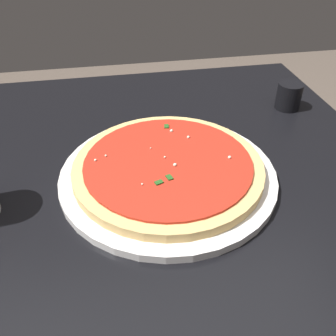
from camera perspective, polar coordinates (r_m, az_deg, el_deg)
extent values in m
cube|color=black|center=(1.15, -18.13, -7.13)|extent=(0.06, 0.06, 0.73)
cube|color=black|center=(1.20, 12.25, -3.55)|extent=(0.06, 0.06, 0.73)
cube|color=black|center=(0.57, 2.55, -5.52)|extent=(0.97, 0.76, 0.03)
cylinder|color=white|center=(0.60, 0.00, -1.02)|extent=(0.35, 0.35, 0.01)
cylinder|color=#DBB26B|center=(0.59, 0.00, 0.10)|extent=(0.31, 0.31, 0.02)
cylinder|color=red|center=(0.58, 0.00, 0.88)|extent=(0.27, 0.27, 0.00)
sphere|color=#EFEACC|center=(0.59, -11.28, 1.22)|extent=(0.00, 0.00, 0.00)
sphere|color=#EFEACC|center=(0.59, -0.51, 1.71)|extent=(0.00, 0.00, 0.00)
sphere|color=#EFEACC|center=(0.59, 9.59, 1.66)|extent=(0.01, 0.01, 0.01)
sphere|color=#EFEACC|center=(0.61, -2.72, 3.12)|extent=(0.00, 0.00, 0.00)
sphere|color=#EFEACC|center=(0.57, 1.09, 0.50)|extent=(0.01, 0.01, 0.01)
sphere|color=#EFEACC|center=(0.60, -9.68, 1.91)|extent=(0.00, 0.00, 0.00)
sphere|color=#EFEACC|center=(0.65, 0.53, 5.83)|extent=(0.01, 0.01, 0.01)
sphere|color=#EFEACC|center=(0.54, -4.08, -2.39)|extent=(0.00, 0.00, 0.00)
sphere|color=#EFEACC|center=(0.64, 3.19, 4.84)|extent=(0.01, 0.01, 0.01)
cube|color=#23561E|center=(0.67, -0.20, 6.55)|extent=(0.01, 0.01, 0.00)
cube|color=#23561E|center=(0.54, -1.45, -2.21)|extent=(0.01, 0.01, 0.00)
cube|color=#23561E|center=(0.55, 0.21, -1.47)|extent=(0.01, 0.01, 0.00)
cylinder|color=black|center=(0.83, 18.36, 10.64)|extent=(0.05, 0.05, 0.06)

